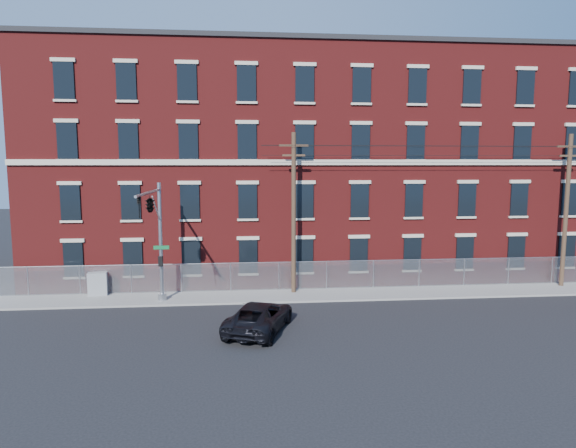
# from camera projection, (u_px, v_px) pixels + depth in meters

# --- Properties ---
(ground) EXTENTS (140.00, 140.00, 0.00)m
(ground) POSITION_uv_depth(u_px,v_px,m) (267.00, 323.00, 25.70)
(ground) COLOR black
(ground) RESTS_ON ground
(sidewalk) EXTENTS (65.00, 3.00, 0.12)m
(sidewalk) POSITION_uv_depth(u_px,v_px,m) (449.00, 291.00, 31.75)
(sidewalk) COLOR gray
(sidewalk) RESTS_ON ground
(mill_building) EXTENTS (55.30, 14.32, 16.30)m
(mill_building) POSITION_uv_depth(u_px,v_px,m) (407.00, 165.00, 39.60)
(mill_building) COLOR #601313
(mill_building) RESTS_ON ground
(chain_link_fence) EXTENTS (59.06, 0.06, 1.85)m
(chain_link_fence) POSITION_uv_depth(u_px,v_px,m) (442.00, 272.00, 32.91)
(chain_link_fence) COLOR #A5A8AD
(chain_link_fence) RESTS_ON ground
(traffic_signal_mast) EXTENTS (0.90, 6.75, 7.00)m
(traffic_signal_mast) POSITION_uv_depth(u_px,v_px,m) (153.00, 216.00, 26.65)
(traffic_signal_mast) COLOR #9EA0A5
(traffic_signal_mast) RESTS_ON ground
(utility_pole_near) EXTENTS (1.80, 0.28, 10.00)m
(utility_pole_near) POSITION_uv_depth(u_px,v_px,m) (294.00, 210.00, 30.78)
(utility_pole_near) COLOR #453122
(utility_pole_near) RESTS_ON ground
(utility_pole_mid) EXTENTS (1.80, 0.28, 10.00)m
(utility_pole_mid) POSITION_uv_depth(u_px,v_px,m) (566.00, 208.00, 32.45)
(utility_pole_mid) COLOR #453122
(utility_pole_mid) RESTS_ON ground
(overhead_wires) EXTENTS (40.00, 0.62, 0.62)m
(overhead_wires) POSITION_uv_depth(u_px,v_px,m) (570.00, 150.00, 31.99)
(overhead_wires) COLOR black
(overhead_wires) RESTS_ON ground
(pickup_truck) EXTENTS (4.01, 5.71, 1.45)m
(pickup_truck) POSITION_uv_depth(u_px,v_px,m) (259.00, 317.00, 24.38)
(pickup_truck) COLOR black
(pickup_truck) RESTS_ON ground
(utility_cabinet) EXTENTS (1.20, 0.71, 1.42)m
(utility_cabinet) POSITION_uv_depth(u_px,v_px,m) (98.00, 284.00, 30.59)
(utility_cabinet) COLOR gray
(utility_cabinet) RESTS_ON sidewalk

